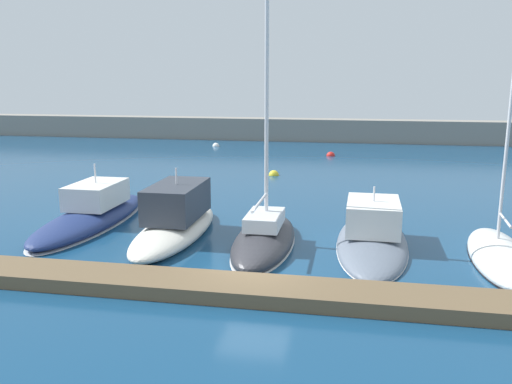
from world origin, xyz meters
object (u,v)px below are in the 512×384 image
at_px(motorboat_slate_fourth, 372,236).
at_px(mooring_buoy_red, 331,156).
at_px(motorboat_ivory_second, 176,219).
at_px(mooring_buoy_yellow, 274,175).
at_px(mooring_buoy_white, 216,146).
at_px(sailboat_charcoal_third, 264,237).
at_px(sailboat_white_fifth, 499,254).
at_px(motorboat_navy_nearest, 93,213).

distance_m(motorboat_slate_fourth, mooring_buoy_red, 26.69).
distance_m(motorboat_ivory_second, mooring_buoy_yellow, 16.12).
distance_m(mooring_buoy_yellow, mooring_buoy_white, 17.91).
bearing_deg(motorboat_ivory_second, mooring_buoy_red, -11.89).
height_order(motorboat_ivory_second, mooring_buoy_red, motorboat_ivory_second).
height_order(mooring_buoy_yellow, mooring_buoy_white, mooring_buoy_yellow).
bearing_deg(sailboat_charcoal_third, sailboat_white_fifth, -90.38).
relative_size(sailboat_charcoal_third, motorboat_slate_fourth, 1.76).
bearing_deg(motorboat_slate_fourth, motorboat_ivory_second, 92.75).
bearing_deg(mooring_buoy_yellow, sailboat_white_fifth, -55.53).
bearing_deg(mooring_buoy_yellow, motorboat_ivory_second, -97.06).
relative_size(motorboat_slate_fourth, mooring_buoy_white, 12.97).
bearing_deg(motorboat_slate_fourth, mooring_buoy_white, 26.77).
xyz_separation_m(motorboat_navy_nearest, sailboat_white_fifth, (18.30, -2.16, -0.24)).
bearing_deg(mooring_buoy_white, sailboat_white_fifth, -58.28).
bearing_deg(motorboat_navy_nearest, sailboat_charcoal_third, -103.33).
height_order(motorboat_navy_nearest, sailboat_charcoal_third, sailboat_charcoal_third).
bearing_deg(motorboat_navy_nearest, mooring_buoy_yellow, -24.70).
bearing_deg(motorboat_navy_nearest, mooring_buoy_red, -22.09).
relative_size(motorboat_navy_nearest, mooring_buoy_yellow, 13.48).
height_order(sailboat_charcoal_third, motorboat_slate_fourth, sailboat_charcoal_third).
distance_m(motorboat_navy_nearest, motorboat_slate_fourth, 13.50).
bearing_deg(mooring_buoy_red, motorboat_ivory_second, -101.78).
height_order(motorboat_slate_fourth, mooring_buoy_white, motorboat_slate_fourth).
bearing_deg(motorboat_ivory_second, sailboat_white_fifth, -93.63).
xyz_separation_m(motorboat_slate_fourth, mooring_buoy_yellow, (-6.70, 15.69, -0.38)).
bearing_deg(mooring_buoy_white, motorboat_slate_fourth, -64.07).
relative_size(motorboat_navy_nearest, motorboat_slate_fourth, 1.08).
height_order(motorboat_ivory_second, mooring_buoy_white, motorboat_ivory_second).
bearing_deg(sailboat_white_fifth, mooring_buoy_yellow, 38.08).
height_order(motorboat_ivory_second, mooring_buoy_yellow, motorboat_ivory_second).
xyz_separation_m(sailboat_white_fifth, mooring_buoy_red, (-7.93, 27.63, -0.24)).
distance_m(motorboat_ivory_second, mooring_buoy_red, 27.39).
bearing_deg(motorboat_ivory_second, mooring_buoy_white, 11.64).
distance_m(motorboat_ivory_second, motorboat_slate_fourth, 8.69).
bearing_deg(mooring_buoy_yellow, mooring_buoy_white, 118.60).
relative_size(motorboat_slate_fourth, mooring_buoy_yellow, 12.47).
distance_m(mooring_buoy_red, mooring_buoy_white, 13.13).
distance_m(motorboat_ivory_second, sailboat_charcoal_third, 4.27).
relative_size(motorboat_ivory_second, sailboat_charcoal_third, 0.53).
xyz_separation_m(motorboat_ivory_second, sailboat_charcoal_third, (4.18, -0.81, -0.37)).
height_order(sailboat_charcoal_third, mooring_buoy_red, sailboat_charcoal_third).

